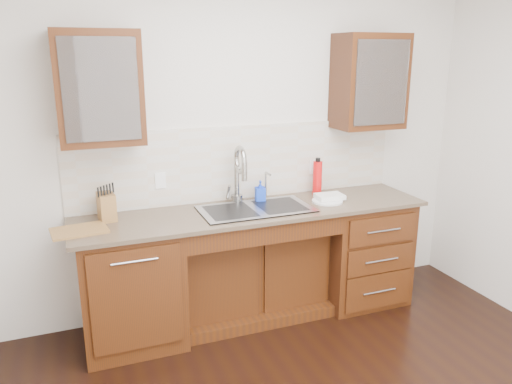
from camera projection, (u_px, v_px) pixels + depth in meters
name	position (u px, v px, depth m)	size (l,w,h in m)	color
wall_back	(238.00, 143.00, 3.99)	(4.00, 0.10, 2.70)	silver
base_cabinet_left	(131.00, 285.00, 3.59)	(0.70, 0.62, 0.88)	#593014
base_cabinet_center	(250.00, 271.00, 4.02)	(1.20, 0.44, 0.70)	#593014
base_cabinet_right	(358.00, 249.00, 4.25)	(0.70, 0.62, 0.88)	#593014
countertop	(255.00, 211.00, 3.78)	(2.70, 0.65, 0.03)	#84705B
backsplash	(241.00, 163.00, 3.98)	(2.70, 0.02, 0.59)	beige
sink	(256.00, 220.00, 3.79)	(0.84, 0.46, 0.19)	#9E9EA5
faucet	(237.00, 178.00, 3.89)	(0.04, 0.04, 0.40)	#999993
filter_tap	(266.00, 184.00, 4.01)	(0.02, 0.02, 0.24)	#999993
upper_cabinet_left	(99.00, 88.00, 3.31)	(0.55, 0.34, 0.75)	#593014
upper_cabinet_right	(369.00, 82.00, 4.03)	(0.55, 0.34, 0.75)	#593014
outlet_left	(160.00, 181.00, 3.77)	(0.08, 0.01, 0.12)	white
outlet_right	(314.00, 167.00, 4.22)	(0.08, 0.01, 0.12)	white
soap_bottle	(260.00, 191.00, 3.94)	(0.08, 0.08, 0.17)	blue
water_bottle	(317.00, 178.00, 4.13)	(0.08, 0.08, 0.28)	red
plate	(327.00, 201.00, 3.95)	(0.25, 0.25, 0.01)	silver
dish_towel	(330.00, 196.00, 3.99)	(0.22, 0.16, 0.03)	white
knife_block	(107.00, 207.00, 3.51)	(0.11, 0.17, 0.19)	brown
cutting_board	(79.00, 230.00, 3.30)	(0.35, 0.25, 0.02)	brown
cup_left_a	(84.00, 96.00, 3.29)	(0.14, 0.14, 0.11)	silver
cup_left_b	(119.00, 95.00, 3.36)	(0.11, 0.11, 0.10)	white
cup_right_a	(355.00, 89.00, 4.00)	(0.12, 0.12, 0.09)	silver
cup_right_b	(378.00, 89.00, 4.08)	(0.09, 0.09, 0.09)	silver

